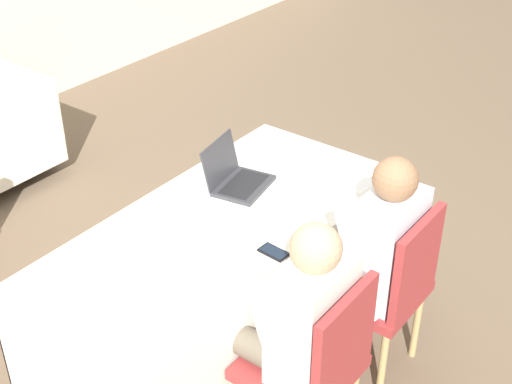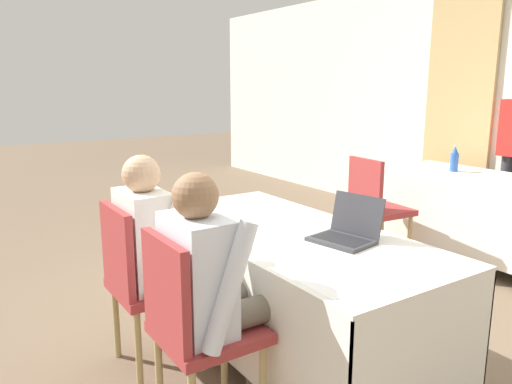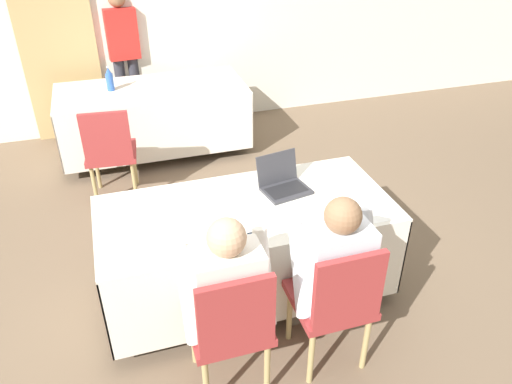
{
  "view_description": "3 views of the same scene",
  "coord_description": "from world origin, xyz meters",
  "px_view_note": "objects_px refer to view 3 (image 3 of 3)",
  "views": [
    {
      "loc": [
        -2.12,
        -1.82,
        2.64
      ],
      "look_at": [
        0.0,
        -0.22,
        0.99
      ],
      "focal_mm": 50.0,
      "sensor_mm": 36.0,
      "label": 1
    },
    {
      "loc": [
        2.14,
        -1.64,
        1.54
      ],
      "look_at": [
        0.0,
        -0.22,
        0.99
      ],
      "focal_mm": 35.0,
      "sensor_mm": 36.0,
      "label": 2
    },
    {
      "loc": [
        -0.75,
        -2.61,
        2.55
      ],
      "look_at": [
        0.0,
        -0.22,
        0.99
      ],
      "focal_mm": 35.0,
      "sensor_mm": 36.0,
      "label": 3
    }
  ],
  "objects_px": {
    "person_checkered_shirt": "(225,290)",
    "water_bottle": "(110,80)",
    "person_red_shirt": "(124,52)",
    "person_white_shirt": "(330,267)",
    "chair_near_left": "(231,324)",
    "laptop": "(283,184)",
    "chair_near_right": "(336,300)",
    "cell_phone": "(256,239)",
    "chair_far_spare": "(110,150)"
  },
  "relations": [
    {
      "from": "chair_near_left",
      "to": "chair_near_right",
      "type": "distance_m",
      "value": 0.62
    },
    {
      "from": "person_white_shirt",
      "to": "person_checkered_shirt",
      "type": "bearing_deg",
      "value": 0.0
    },
    {
      "from": "cell_phone",
      "to": "water_bottle",
      "type": "xyz_separation_m",
      "value": [
        -0.66,
        2.84,
        0.11
      ]
    },
    {
      "from": "chair_far_spare",
      "to": "person_white_shirt",
      "type": "distance_m",
      "value": 2.48
    },
    {
      "from": "chair_near_left",
      "to": "chair_far_spare",
      "type": "relative_size",
      "value": 1.0
    },
    {
      "from": "water_bottle",
      "to": "chair_near_right",
      "type": "xyz_separation_m",
      "value": [
        1.01,
        -3.24,
        -0.33
      ]
    },
    {
      "from": "chair_far_spare",
      "to": "person_red_shirt",
      "type": "distance_m",
      "value": 1.7
    },
    {
      "from": "person_checkered_shirt",
      "to": "person_red_shirt",
      "type": "distance_m",
      "value": 3.85
    },
    {
      "from": "water_bottle",
      "to": "person_white_shirt",
      "type": "relative_size",
      "value": 0.21
    },
    {
      "from": "chair_near_right",
      "to": "chair_far_spare",
      "type": "relative_size",
      "value": 1.0
    },
    {
      "from": "laptop",
      "to": "chair_near_right",
      "type": "relative_size",
      "value": 0.38
    },
    {
      "from": "chair_near_right",
      "to": "person_checkered_shirt",
      "type": "relative_size",
      "value": 0.78
    },
    {
      "from": "chair_far_spare",
      "to": "person_white_shirt",
      "type": "relative_size",
      "value": 0.78
    },
    {
      "from": "cell_phone",
      "to": "person_white_shirt",
      "type": "height_order",
      "value": "person_white_shirt"
    },
    {
      "from": "cell_phone",
      "to": "water_bottle",
      "type": "height_order",
      "value": "water_bottle"
    },
    {
      "from": "chair_far_spare",
      "to": "chair_near_left",
      "type": "bearing_deg",
      "value": 107.55
    },
    {
      "from": "person_checkered_shirt",
      "to": "person_red_shirt",
      "type": "xyz_separation_m",
      "value": [
        -0.18,
        3.84,
        0.23
      ]
    },
    {
      "from": "chair_near_left",
      "to": "person_checkered_shirt",
      "type": "height_order",
      "value": "person_checkered_shirt"
    },
    {
      "from": "cell_phone",
      "to": "chair_near_left",
      "type": "distance_m",
      "value": 0.53
    },
    {
      "from": "cell_phone",
      "to": "chair_far_spare",
      "type": "xyz_separation_m",
      "value": [
        -0.76,
        1.91,
        -0.22
      ]
    },
    {
      "from": "cell_phone",
      "to": "chair_near_right",
      "type": "height_order",
      "value": "chair_near_right"
    },
    {
      "from": "laptop",
      "to": "person_checkered_shirt",
      "type": "relative_size",
      "value": 0.3
    },
    {
      "from": "water_bottle",
      "to": "person_white_shirt",
      "type": "distance_m",
      "value": 3.3
    },
    {
      "from": "water_bottle",
      "to": "person_checkered_shirt",
      "type": "height_order",
      "value": "person_checkered_shirt"
    },
    {
      "from": "chair_near_left",
      "to": "person_checkered_shirt",
      "type": "relative_size",
      "value": 0.78
    },
    {
      "from": "chair_far_spare",
      "to": "cell_phone",
      "type": "bearing_deg",
      "value": 117.2
    },
    {
      "from": "person_checkered_shirt",
      "to": "chair_near_left",
      "type": "bearing_deg",
      "value": 90.0
    },
    {
      "from": "cell_phone",
      "to": "chair_far_spare",
      "type": "bearing_deg",
      "value": 115.38
    },
    {
      "from": "cell_phone",
      "to": "chair_near_right",
      "type": "relative_size",
      "value": 0.15
    },
    {
      "from": "laptop",
      "to": "person_red_shirt",
      "type": "relative_size",
      "value": 0.22
    },
    {
      "from": "laptop",
      "to": "cell_phone",
      "type": "distance_m",
      "value": 0.61
    },
    {
      "from": "person_checkered_shirt",
      "to": "person_white_shirt",
      "type": "xyz_separation_m",
      "value": [
        0.62,
        0.0,
        0.0
      ]
    },
    {
      "from": "chair_near_right",
      "to": "chair_far_spare",
      "type": "distance_m",
      "value": 2.57
    },
    {
      "from": "chair_near_right",
      "to": "person_white_shirt",
      "type": "distance_m",
      "value": 0.19
    },
    {
      "from": "chair_near_left",
      "to": "person_red_shirt",
      "type": "bearing_deg",
      "value": -87.37
    },
    {
      "from": "chair_far_spare",
      "to": "person_red_shirt",
      "type": "xyz_separation_m",
      "value": [
        0.31,
        1.62,
        0.39
      ]
    },
    {
      "from": "water_bottle",
      "to": "chair_near_right",
      "type": "height_order",
      "value": "water_bottle"
    },
    {
      "from": "cell_phone",
      "to": "laptop",
      "type": "bearing_deg",
      "value": 57.82
    },
    {
      "from": "laptop",
      "to": "water_bottle",
      "type": "relative_size",
      "value": 1.42
    },
    {
      "from": "laptop",
      "to": "water_bottle",
      "type": "bearing_deg",
      "value": 102.75
    },
    {
      "from": "laptop",
      "to": "chair_near_right",
      "type": "distance_m",
      "value": 0.93
    },
    {
      "from": "person_red_shirt",
      "to": "person_checkered_shirt",
      "type": "bearing_deg",
      "value": -94.03
    },
    {
      "from": "chair_near_left",
      "to": "chair_near_right",
      "type": "bearing_deg",
      "value": -180.0
    },
    {
      "from": "water_bottle",
      "to": "chair_near_left",
      "type": "xyz_separation_m",
      "value": [
        0.39,
        -3.24,
        -0.33
      ]
    },
    {
      "from": "person_checkered_shirt",
      "to": "water_bottle",
      "type": "bearing_deg",
      "value": -82.89
    },
    {
      "from": "chair_near_right",
      "to": "person_red_shirt",
      "type": "bearing_deg",
      "value": -78.5
    },
    {
      "from": "laptop",
      "to": "chair_near_left",
      "type": "relative_size",
      "value": 0.38
    },
    {
      "from": "cell_phone",
      "to": "person_white_shirt",
      "type": "bearing_deg",
      "value": -36.61
    },
    {
      "from": "laptop",
      "to": "chair_near_left",
      "type": "distance_m",
      "value": 1.12
    },
    {
      "from": "cell_phone",
      "to": "chair_near_right",
      "type": "distance_m",
      "value": 0.58
    }
  ]
}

